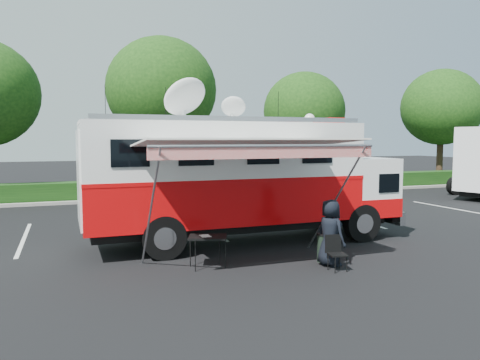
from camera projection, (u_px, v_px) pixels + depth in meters
name	position (u px, v px, depth m)	size (l,w,h in m)	color
ground_plane	(246.00, 242.00, 14.52)	(120.00, 120.00, 0.00)	black
back_border	(182.00, 107.00, 26.52)	(60.00, 6.14, 8.87)	#9E998E
stall_lines	(203.00, 226.00, 17.15)	(24.12, 5.50, 0.01)	silver
command_truck	(243.00, 178.00, 14.32)	(9.82, 2.70, 4.72)	black
awning	(251.00, 145.00, 11.31)	(5.36, 2.76, 3.24)	silver
person	(330.00, 266.00, 11.82)	(0.82, 0.54, 1.69)	black
folding_table	(208.00, 238.00, 11.60)	(1.10, 0.94, 0.80)	black
folding_chair	(335.00, 250.00, 11.40)	(0.48, 0.50, 0.86)	black
trash_bin	(326.00, 247.00, 12.18)	(0.50, 0.50, 0.75)	black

